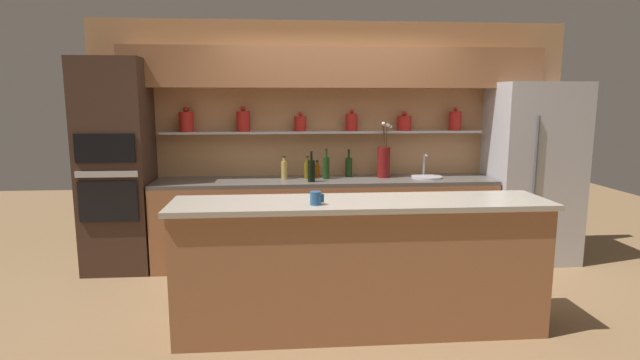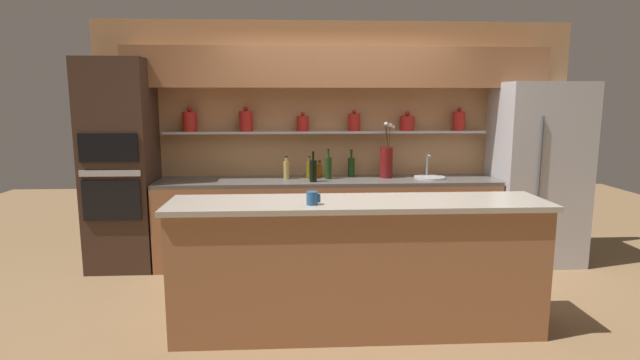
% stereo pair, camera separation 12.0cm
% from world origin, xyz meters
% --- Properties ---
extents(ground_plane, '(12.00, 12.00, 0.00)m').
position_xyz_m(ground_plane, '(0.00, 0.00, 0.00)').
color(ground_plane, olive).
extents(back_wall_unit, '(5.20, 0.44, 2.60)m').
position_xyz_m(back_wall_unit, '(-0.00, 1.53, 1.55)').
color(back_wall_unit, tan).
rests_on(back_wall_unit, ground_plane).
extents(back_counter_unit, '(3.60, 0.62, 0.92)m').
position_xyz_m(back_counter_unit, '(-0.11, 1.24, 0.46)').
color(back_counter_unit, '#99603D').
rests_on(back_counter_unit, ground_plane).
extents(island_counter, '(2.82, 0.61, 1.02)m').
position_xyz_m(island_counter, '(0.00, -0.38, 0.51)').
color(island_counter, '#99603D').
rests_on(island_counter, ground_plane).
extents(refrigerator, '(0.89, 0.73, 1.94)m').
position_xyz_m(refrigerator, '(2.15, 1.20, 0.97)').
color(refrigerator, '#B7B7BC').
rests_on(refrigerator, ground_plane).
extents(oven_tower, '(0.67, 0.64, 2.17)m').
position_xyz_m(oven_tower, '(-2.27, 1.24, 1.08)').
color(oven_tower, '#3D281E').
rests_on(oven_tower, ground_plane).
extents(flower_vase, '(0.15, 0.14, 0.61)m').
position_xyz_m(flower_vase, '(0.53, 1.32, 1.10)').
color(flower_vase, maroon).
rests_on(flower_vase, back_counter_unit).
extents(sink_fixture, '(0.33, 0.33, 0.25)m').
position_xyz_m(sink_fixture, '(0.99, 1.25, 0.94)').
color(sink_fixture, '#B7B7BC').
rests_on(sink_fixture, back_counter_unit).
extents(bottle_wine_0, '(0.07, 0.07, 0.30)m').
position_xyz_m(bottle_wine_0, '(0.16, 1.42, 1.03)').
color(bottle_wine_0, '#193814').
rests_on(bottle_wine_0, back_counter_unit).
extents(bottle_sauce_1, '(0.05, 0.05, 0.18)m').
position_xyz_m(bottle_sauce_1, '(-0.19, 1.40, 1.00)').
color(bottle_sauce_1, '#9E4C0A').
rests_on(bottle_sauce_1, back_counter_unit).
extents(bottle_wine_2, '(0.07, 0.07, 0.33)m').
position_xyz_m(bottle_wine_2, '(-0.10, 1.27, 1.04)').
color(bottle_wine_2, '#193814').
rests_on(bottle_wine_2, back_counter_unit).
extents(bottle_oil_3, '(0.06, 0.06, 0.24)m').
position_xyz_m(bottle_oil_3, '(-0.31, 1.29, 1.02)').
color(bottle_oil_3, brown).
rests_on(bottle_oil_3, back_counter_unit).
extents(bottle_spirit_4, '(0.06, 0.06, 0.25)m').
position_xyz_m(bottle_spirit_4, '(-0.55, 1.28, 1.02)').
color(bottle_spirit_4, tan).
rests_on(bottle_spirit_4, back_counter_unit).
extents(bottle_wine_5, '(0.07, 0.07, 0.32)m').
position_xyz_m(bottle_wine_5, '(-0.27, 1.09, 1.04)').
color(bottle_wine_5, black).
rests_on(bottle_wine_5, back_counter_unit).
extents(coffee_mug, '(0.10, 0.08, 0.10)m').
position_xyz_m(coffee_mug, '(-0.35, -0.51, 1.07)').
color(coffee_mug, '#235184').
rests_on(coffee_mug, island_counter).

